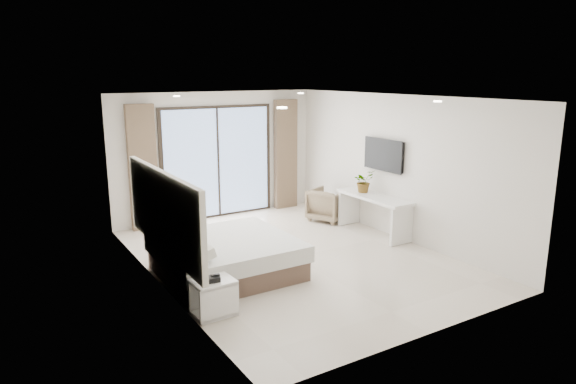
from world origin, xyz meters
name	(u,v)px	position (x,y,z in m)	size (l,w,h in m)	color
ground	(293,257)	(0.00, 0.00, 0.00)	(6.20, 6.20, 0.00)	beige
room_shell	(261,161)	(-0.20, 0.74, 1.58)	(4.62, 6.22, 2.72)	silver
bed	(225,256)	(-1.31, -0.09, 0.30)	(2.01, 1.91, 0.70)	brown
nightstand	(213,297)	(-2.02, -1.25, 0.24)	(0.54, 0.45, 0.48)	white
phone	(212,279)	(-2.05, -1.29, 0.51)	(0.20, 0.15, 0.07)	black
console_desk	(374,206)	(2.04, 0.31, 0.57)	(0.53, 1.71, 0.77)	white
plant	(364,184)	(2.04, 0.64, 0.94)	(0.40, 0.44, 0.35)	#33662D
armchair	(328,203)	(1.85, 1.55, 0.37)	(0.72, 0.68, 0.74)	#8F815D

